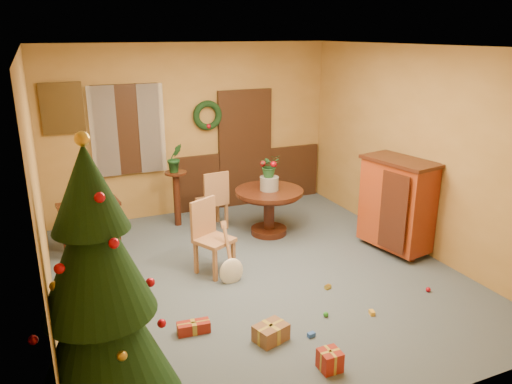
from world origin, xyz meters
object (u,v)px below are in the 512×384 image
christmas_tree (99,298)px  writing_desk (89,215)px  sideboard (397,203)px  dining_table (269,203)px  chair_near (210,234)px

christmas_tree → writing_desk: size_ratio=2.78×
christmas_tree → sideboard: bearing=23.1°
christmas_tree → writing_desk: 3.63m
dining_table → chair_near: (-1.26, -0.85, 0.02)m
dining_table → writing_desk: writing_desk is taller
dining_table → writing_desk: size_ratio=1.21×
chair_near → dining_table: bearing=34.1°
dining_table → chair_near: chair_near is taller
dining_table → sideboard: bearing=-42.4°
dining_table → christmas_tree: size_ratio=0.44×
writing_desk → sideboard: bearing=-23.2°
dining_table → sideboard: size_ratio=0.77×
christmas_tree → dining_table: bearing=47.3°
christmas_tree → writing_desk: bearing=86.0°
dining_table → sideboard: sideboard is taller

